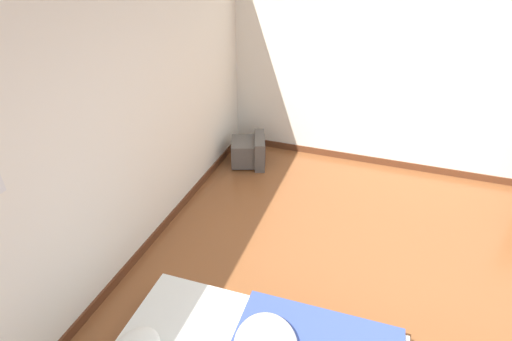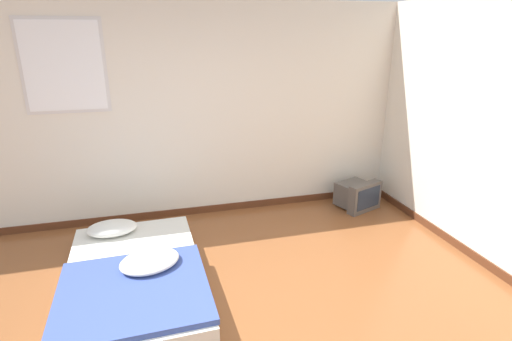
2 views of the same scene
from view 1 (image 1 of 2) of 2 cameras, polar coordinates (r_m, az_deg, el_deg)
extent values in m
cube|color=silver|center=(3.17, -22.73, 3.16)|extent=(8.03, 0.06, 2.60)
cube|color=#562D19|center=(3.85, -18.42, -13.60)|extent=(8.03, 0.02, 0.09)
cube|color=silver|center=(5.09, 25.01, 12.85)|extent=(0.06, 7.38, 2.60)
cube|color=#562D19|center=(5.53, 22.18, 0.41)|extent=(0.02, 7.38, 0.09)
cube|color=#56514C|center=(5.22, -1.84, 2.73)|extent=(0.49, 0.42, 0.31)
cube|color=#56514C|center=(5.21, 0.49, 2.90)|extent=(0.52, 0.29, 0.38)
cube|color=#283342|center=(5.21, 1.23, 2.99)|extent=(0.39, 0.15, 0.28)
camera|label=2|loc=(3.31, 75.76, -0.14)|focal=28.00mm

